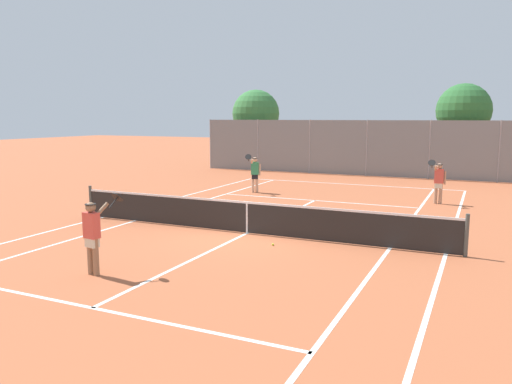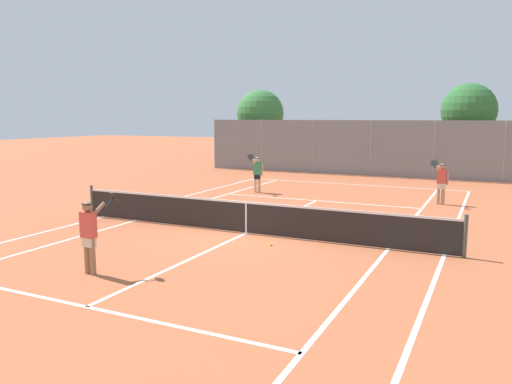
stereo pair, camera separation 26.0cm
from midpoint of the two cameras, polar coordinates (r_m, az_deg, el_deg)
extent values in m
plane|color=#B25B38|center=(14.75, -1.54, -4.73)|extent=(120.00, 120.00, 0.00)
cube|color=silver|center=(25.79, 10.24, 0.89)|extent=(11.00, 0.10, 0.01)
cube|color=silver|center=(17.82, -17.62, -2.80)|extent=(0.10, 23.80, 0.01)
cube|color=silver|center=(13.33, 20.33, -6.71)|extent=(0.10, 23.80, 0.01)
cube|color=silver|center=(16.94, -14.19, -3.24)|extent=(0.10, 23.80, 0.01)
cube|color=silver|center=(13.49, 14.50, -6.27)|extent=(0.10, 23.80, 0.01)
cube|color=silver|center=(9.68, -18.96, -12.42)|extent=(8.26, 0.10, 0.01)
cube|color=silver|center=(20.57, 6.37, -0.97)|extent=(8.26, 0.10, 0.01)
cube|color=silver|center=(14.75, -1.54, -4.72)|extent=(0.10, 12.80, 0.01)
cylinder|color=#474C47|center=(18.03, -18.76, -1.01)|extent=(0.10, 0.10, 1.07)
cylinder|color=#474C47|center=(13.19, 22.41, -4.61)|extent=(0.10, 0.10, 1.07)
cube|color=black|center=(14.65, -1.55, -2.96)|extent=(11.90, 0.02, 0.89)
cube|color=white|center=(14.56, -1.55, -1.21)|extent=(11.90, 0.03, 0.06)
cube|color=white|center=(14.65, -1.54, -3.04)|extent=(0.05, 0.03, 0.89)
cylinder|color=#936B4C|center=(11.53, -19.04, -6.91)|extent=(0.13, 0.13, 0.82)
cylinder|color=#936B4C|center=(11.40, -18.47, -7.06)|extent=(0.13, 0.13, 0.82)
cube|color=beige|center=(11.38, -18.84, -5.38)|extent=(0.30, 0.22, 0.24)
cube|color=#D84C3F|center=(11.30, -18.92, -3.61)|extent=(0.36, 0.24, 0.56)
sphere|color=#936B4C|center=(11.23, -19.02, -1.66)|extent=(0.22, 0.22, 0.22)
cylinder|color=black|center=(11.22, -19.04, -1.33)|extent=(0.23, 0.23, 0.02)
cylinder|color=#936B4C|center=(11.49, -19.60, -3.76)|extent=(0.08, 0.08, 0.52)
cylinder|color=#936B4C|center=(11.24, -18.02, -2.13)|extent=(0.14, 0.46, 0.35)
cylinder|color=black|center=(11.28, -16.63, -1.20)|extent=(0.06, 0.25, 0.22)
cylinder|color=black|center=(11.34, -16.19, -0.57)|extent=(0.30, 0.23, 0.23)
cylinder|color=#D8A884|center=(22.56, -0.23, 0.98)|extent=(0.13, 0.13, 0.82)
cylinder|color=#D8A884|center=(22.57, -0.69, 0.98)|extent=(0.13, 0.13, 0.82)
cube|color=black|center=(22.52, -0.46, 1.81)|extent=(0.33, 0.27, 0.24)
cube|color=#338C59|center=(22.48, -0.46, 2.72)|extent=(0.39, 0.31, 0.56)
sphere|color=#D8A884|center=(22.45, -0.46, 3.71)|extent=(0.22, 0.22, 0.22)
cylinder|color=black|center=(22.44, -0.46, 3.88)|extent=(0.23, 0.23, 0.02)
cylinder|color=#D8A884|center=(22.48, 0.10, 2.57)|extent=(0.08, 0.08, 0.52)
cylinder|color=#D8A884|center=(22.32, -0.82, 3.43)|extent=(0.24, 0.45, 0.35)
cylinder|color=black|center=(22.06, -1.20, 3.78)|extent=(0.12, 0.24, 0.22)
cylinder|color=black|center=(21.93, -1.23, 4.04)|extent=(0.33, 0.29, 0.23)
cylinder|color=tan|center=(20.85, 20.00, -0.17)|extent=(0.13, 0.13, 0.82)
cylinder|color=tan|center=(20.86, 19.51, -0.14)|extent=(0.13, 0.13, 0.82)
cube|color=beige|center=(20.81, 19.80, 0.74)|extent=(0.29, 0.19, 0.24)
cube|color=#D84C3F|center=(20.77, 19.85, 1.72)|extent=(0.35, 0.21, 0.56)
sphere|color=tan|center=(20.73, 19.91, 2.79)|extent=(0.22, 0.22, 0.22)
cylinder|color=black|center=(20.72, 19.92, 2.98)|extent=(0.23, 0.23, 0.02)
cylinder|color=tan|center=(20.76, 20.45, 1.52)|extent=(0.08, 0.08, 0.52)
cylinder|color=tan|center=(20.60, 19.51, 2.50)|extent=(0.09, 0.46, 0.35)
cylinder|color=black|center=(20.34, 19.12, 2.90)|extent=(0.04, 0.25, 0.22)
cylinder|color=black|center=(20.21, 19.11, 3.18)|extent=(0.29, 0.20, 0.23)
sphere|color=#D1DB33|center=(17.83, 16.20, -2.63)|extent=(0.07, 0.07, 0.07)
sphere|color=#D1DB33|center=(13.35, 1.38, -6.02)|extent=(0.07, 0.07, 0.07)
cylinder|color=gray|center=(33.27, -5.45, 5.48)|extent=(0.08, 0.08, 3.23)
cylinder|color=gray|center=(31.69, -0.03, 5.36)|extent=(0.08, 0.08, 3.23)
cylinder|color=gray|center=(30.41, 5.90, 5.18)|extent=(0.08, 0.08, 3.23)
cylinder|color=gray|center=(29.48, 12.27, 4.93)|extent=(0.08, 0.08, 3.23)
cylinder|color=gray|center=(28.93, 18.96, 4.59)|extent=(0.08, 0.08, 3.23)
cylinder|color=gray|center=(28.79, 25.81, 4.19)|extent=(0.08, 0.08, 3.23)
cube|color=slate|center=(29.48, 12.27, 4.93)|extent=(20.67, 0.02, 3.19)
cylinder|color=brown|center=(34.18, -0.23, 4.99)|extent=(0.23, 0.23, 2.51)
sphere|color=#387A3D|center=(34.11, -0.23, 8.96)|extent=(3.18, 3.18, 3.18)
sphere|color=#387A3D|center=(34.49, -0.31, 8.30)|extent=(1.94, 1.94, 1.94)
cylinder|color=brown|center=(30.86, 22.16, 4.15)|extent=(0.20, 0.20, 2.70)
sphere|color=#2D6B33|center=(30.79, 22.42, 8.62)|extent=(3.02, 3.02, 3.02)
sphere|color=#2D6B33|center=(30.72, 22.84, 7.89)|extent=(2.02, 2.02, 2.02)
camera|label=1|loc=(0.13, -90.46, -0.07)|focal=35.00mm
camera|label=2|loc=(0.13, 89.54, 0.07)|focal=35.00mm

